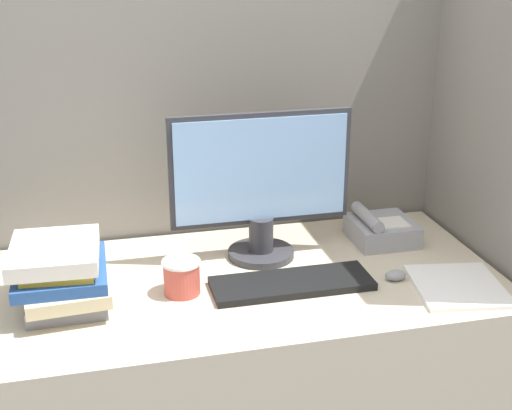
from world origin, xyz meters
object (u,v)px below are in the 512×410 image
Objects in this scene: monitor at (261,188)px; desk_telephone at (381,229)px; mouse at (396,275)px; book_stack at (62,274)px; keyboard at (292,283)px; coffee_cup at (182,277)px.

monitor is 0.42m from desk_telephone.
desk_telephone is (0.07, 0.26, 0.02)m from mouse.
keyboard is at bearing -4.49° from book_stack.
mouse is at bearing -4.86° from book_stack.
mouse is at bearing -36.84° from monitor.
book_stack is at bearing 177.60° from coffee_cup.
keyboard is 7.31× the size of mouse.
coffee_cup reaches higher than mouse.
monitor reaches higher than keyboard.
keyboard is 2.27× the size of desk_telephone.
coffee_cup is 0.30m from book_stack.
monitor is 8.83× the size of mouse.
coffee_cup is at bearing -145.49° from monitor.
keyboard is 0.29m from mouse.
mouse is (0.29, -0.03, 0.00)m from keyboard.
desk_telephone is (0.64, 0.20, -0.01)m from coffee_cup.
mouse is 0.31× the size of desk_telephone.
book_stack reaches higher than desk_telephone.
coffee_cup is (-0.26, -0.18, -0.16)m from monitor.
mouse is 0.88m from book_stack.
desk_telephone is (0.35, 0.23, 0.03)m from keyboard.
desk_telephone is (0.94, 0.19, -0.05)m from book_stack.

